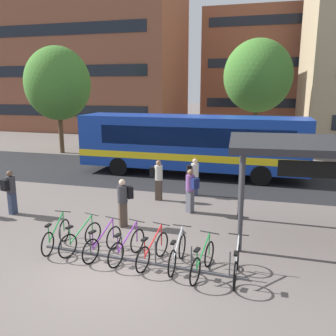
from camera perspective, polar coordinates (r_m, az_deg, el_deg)
name	(u,v)px	position (r m, az deg, el deg)	size (l,w,h in m)	color
ground	(110,272)	(9.75, -9.25, -16.11)	(200.00, 200.00, 0.00)	#6B605B
bus_lane_asphalt	(193,175)	(19.48, 3.97, -1.14)	(80.00, 7.20, 0.01)	#232326
city_bus	(190,143)	(19.16, 3.55, 4.04)	(12.05, 2.67, 3.20)	#14389E
bike_rack	(139,259)	(10.09, -4.74, -14.35)	(5.95, 0.42, 0.70)	#47474C
parked_bicycle_green_0	(56,236)	(11.23, -17.44, -10.34)	(0.52, 1.72, 0.99)	black
parked_bicycle_green_1	(81,239)	(10.86, -13.78, -10.92)	(0.64, 1.67, 0.99)	black
parked_bicycle_purple_2	(103,243)	(10.44, -10.41, -11.77)	(0.59, 1.69, 0.99)	black
parked_bicycle_purple_3	(127,247)	(10.14, -6.57, -12.40)	(0.60, 1.68, 0.99)	black
parked_bicycle_red_4	(153,251)	(9.86, -2.46, -13.09)	(0.57, 1.69, 0.99)	black
parked_bicycle_silver_5	(177,254)	(9.71, 1.51, -13.52)	(0.52, 1.72, 0.99)	black
parked_bicycle_green_6	(203,261)	(9.35, 5.54, -14.66)	(0.52, 1.70, 0.99)	black
parked_bicycle_white_7	(236,265)	(9.32, 10.88, -14.94)	(0.52, 1.72, 0.99)	black
transit_shelter	(330,148)	(11.62, 24.50, 2.94)	(6.11, 3.91, 3.12)	#38383D
commuter_navy_pack_0	(191,188)	(13.47, 3.67, -3.20)	(0.60, 0.55, 1.69)	#565660
commuter_black_pack_1	(124,199)	(12.22, -7.11, -5.00)	(0.60, 0.56, 1.68)	#47382D
commuter_black_pack_2	(194,174)	(15.63, 4.18, -1.04)	(0.60, 0.49, 1.66)	#2D3851
commuter_black_pack_4	(158,177)	(14.94, -1.64, -1.49)	(0.52, 0.34, 1.73)	#47382D
commuter_black_pack_5	(10,189)	(14.52, -23.92, -3.16)	(0.41, 0.57, 1.68)	#2D3851
street_tree_0	(58,84)	(26.82, -17.21, 12.76)	(4.56, 4.56, 7.49)	brown
street_tree_1	(258,76)	(26.43, 14.17, 14.07)	(4.75, 4.75, 7.98)	brown
building_left_wing	(78,59)	(43.94, -14.25, 16.52)	(23.48, 11.59, 15.64)	brown
building_centre_block	(262,69)	(50.38, 14.82, 15.10)	(14.57, 10.34, 14.13)	brown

